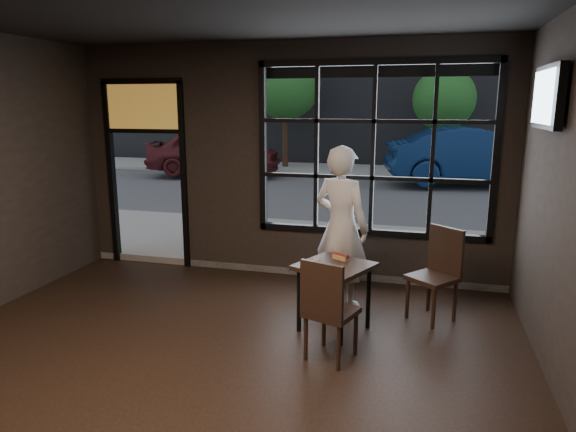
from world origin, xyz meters
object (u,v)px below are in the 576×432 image
(navy_car, at_px, (474,156))
(cafe_table, at_px, (334,297))
(chair_near, at_px, (331,308))
(man, at_px, (341,227))

(navy_car, bearing_deg, cafe_table, 157.05)
(chair_near, bearing_deg, cafe_table, -64.20)
(chair_near, xyz_separation_m, man, (-0.13, 1.35, 0.46))
(cafe_table, relative_size, chair_near, 0.74)
(chair_near, relative_size, navy_car, 0.20)
(cafe_table, height_order, chair_near, chair_near)
(cafe_table, xyz_separation_m, man, (-0.05, 0.73, 0.59))
(chair_near, xyz_separation_m, navy_car, (2.16, 11.22, 0.42))
(man, bearing_deg, cafe_table, 117.06)
(cafe_table, bearing_deg, man, 118.34)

